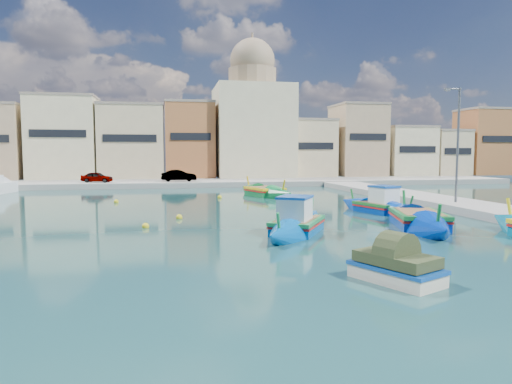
{
  "coord_description": "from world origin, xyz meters",
  "views": [
    {
      "loc": [
        -1.17,
        -21.05,
        3.75
      ],
      "look_at": [
        4.0,
        6.0,
        1.4
      ],
      "focal_mm": 32.0,
      "sensor_mm": 36.0,
      "label": 1
    }
  ],
  "objects_px": {
    "luzzu_blue_cabin": "(379,207)",
    "luzzu_blue_south": "(418,221)",
    "luzzu_green": "(265,193)",
    "tender_near": "(396,268)",
    "luzzu_turquoise_cabin": "(297,226)",
    "church_block": "(252,118)",
    "quay_street_lamp": "(457,144)"
  },
  "relations": [
    {
      "from": "luzzu_blue_cabin",
      "to": "luzzu_blue_south",
      "type": "xyz_separation_m",
      "value": [
        -0.58,
        -5.59,
        -0.03
      ]
    },
    {
      "from": "luzzu_green",
      "to": "tender_near",
      "type": "relative_size",
      "value": 3.03
    },
    {
      "from": "luzzu_turquoise_cabin",
      "to": "tender_near",
      "type": "bearing_deg",
      "value": -86.26
    },
    {
      "from": "church_block",
      "to": "tender_near",
      "type": "distance_m",
      "value": 49.86
    },
    {
      "from": "luzzu_blue_south",
      "to": "tender_near",
      "type": "bearing_deg",
      "value": -123.65
    },
    {
      "from": "tender_near",
      "to": "luzzu_green",
      "type": "bearing_deg",
      "value": 86.32
    },
    {
      "from": "church_block",
      "to": "luzzu_blue_south",
      "type": "distance_m",
      "value": 40.82
    },
    {
      "from": "luzzu_blue_south",
      "to": "tender_near",
      "type": "xyz_separation_m",
      "value": [
        -5.99,
        -9.0,
        0.11
      ]
    },
    {
      "from": "luzzu_green",
      "to": "luzzu_blue_south",
      "type": "relative_size",
      "value": 0.91
    },
    {
      "from": "luzzu_blue_cabin",
      "to": "luzzu_turquoise_cabin",
      "type": "bearing_deg",
      "value": -139.66
    },
    {
      "from": "luzzu_green",
      "to": "luzzu_turquoise_cabin",
      "type": "bearing_deg",
      "value": -97.11
    },
    {
      "from": "church_block",
      "to": "luzzu_blue_cabin",
      "type": "height_order",
      "value": "church_block"
    },
    {
      "from": "church_block",
      "to": "luzzu_blue_south",
      "type": "relative_size",
      "value": 1.92
    },
    {
      "from": "church_block",
      "to": "quay_street_lamp",
      "type": "distance_m",
      "value": 35.04
    },
    {
      "from": "quay_street_lamp",
      "to": "tender_near",
      "type": "xyz_separation_m",
      "value": [
        -12.14,
        -14.98,
        -3.94
      ]
    },
    {
      "from": "luzzu_turquoise_cabin",
      "to": "luzzu_blue_south",
      "type": "xyz_separation_m",
      "value": [
        6.55,
        0.46,
        -0.04
      ]
    },
    {
      "from": "quay_street_lamp",
      "to": "luzzu_green",
      "type": "bearing_deg",
      "value": 131.34
    },
    {
      "from": "quay_street_lamp",
      "to": "luzzu_blue_south",
      "type": "xyz_separation_m",
      "value": [
        -6.15,
        -5.99,
        -4.04
      ]
    },
    {
      "from": "church_block",
      "to": "luzzu_blue_south",
      "type": "height_order",
      "value": "church_block"
    },
    {
      "from": "luzzu_turquoise_cabin",
      "to": "tender_near",
      "type": "xyz_separation_m",
      "value": [
        0.56,
        -8.53,
        0.07
      ]
    },
    {
      "from": "church_block",
      "to": "luzzu_blue_south",
      "type": "bearing_deg",
      "value": -88.14
    },
    {
      "from": "quay_street_lamp",
      "to": "luzzu_turquoise_cabin",
      "type": "xyz_separation_m",
      "value": [
        -12.69,
        -6.45,
        -4.0
      ]
    },
    {
      "from": "luzzu_turquoise_cabin",
      "to": "luzzu_blue_cabin",
      "type": "bearing_deg",
      "value": 40.34
    },
    {
      "from": "church_block",
      "to": "luzzu_turquoise_cabin",
      "type": "distance_m",
      "value": 41.58
    },
    {
      "from": "quay_street_lamp",
      "to": "luzzu_blue_cabin",
      "type": "height_order",
      "value": "quay_street_lamp"
    },
    {
      "from": "luzzu_green",
      "to": "quay_street_lamp",
      "type": "bearing_deg",
      "value": -48.66
    },
    {
      "from": "quay_street_lamp",
      "to": "luzzu_blue_cabin",
      "type": "distance_m",
      "value": 6.87
    },
    {
      "from": "luzzu_turquoise_cabin",
      "to": "luzzu_green",
      "type": "bearing_deg",
      "value": 82.89
    },
    {
      "from": "quay_street_lamp",
      "to": "luzzu_blue_south",
      "type": "relative_size",
      "value": 0.81
    },
    {
      "from": "quay_street_lamp",
      "to": "luzzu_turquoise_cabin",
      "type": "height_order",
      "value": "quay_street_lamp"
    },
    {
      "from": "luzzu_green",
      "to": "luzzu_blue_south",
      "type": "distance_m",
      "value": 18.32
    },
    {
      "from": "quay_street_lamp",
      "to": "tender_near",
      "type": "height_order",
      "value": "quay_street_lamp"
    }
  ]
}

